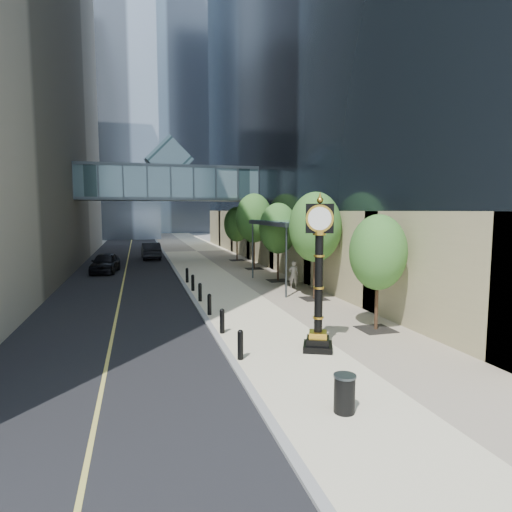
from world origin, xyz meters
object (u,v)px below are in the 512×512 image
Objects in this scene: car_far at (151,251)px; pedestrian at (293,275)px; trash_bin at (344,395)px; car_near at (105,263)px; street_clock at (319,285)px.

pedestrian is at bearing 109.95° from car_far.
car_near reaches higher than trash_bin.
street_clock is 3.04× the size of pedestrian.
street_clock is 32.36m from car_far.
car_near is (-8.71, 22.54, -1.59)m from street_clock.
street_clock is 1.15× the size of car_near.
car_near is (-7.42, 27.11, 0.31)m from trash_bin.
street_clock is at bearing -62.43° from car_near.
car_far is (3.85, 9.42, 0.04)m from car_near.
trash_bin is (-1.29, -4.57, -1.90)m from street_clock.
car_far is at bearing 74.20° from car_near.
car_far is (-3.57, 36.53, 0.35)m from trash_bin.
trash_bin is 0.18× the size of car_far.
street_clock reaches higher than pedestrian.
car_near is at bearing 105.31° from trash_bin.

